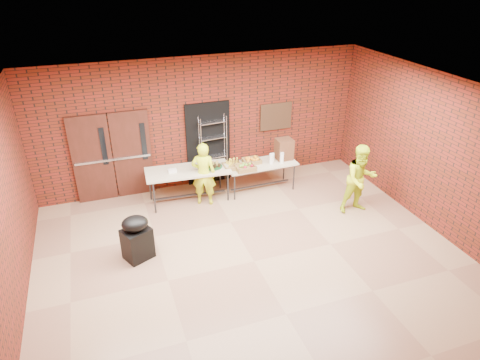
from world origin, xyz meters
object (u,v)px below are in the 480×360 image
table_left (188,172)px  covered_grill (137,238)px  table_right (261,165)px  volunteer_woman (204,174)px  volunteer_man (360,179)px  wire_rack (213,151)px  coffee_dispenser (284,149)px

table_left → covered_grill: (-1.44, -1.83, -0.27)m
table_right → volunteer_woman: volunteer_woman is taller
volunteer_woman → volunteer_man: 3.51m
table_left → volunteer_woman: size_ratio=1.31×
volunteer_man → table_right: bearing=138.2°
table_right → volunteer_woman: size_ratio=1.15×
wire_rack → table_right: (0.99, -0.69, -0.25)m
covered_grill → wire_rack: bearing=22.9°
coffee_dispenser → volunteer_woman: 2.15m
coffee_dispenser → volunteer_woman: bearing=-172.9°
table_left → coffee_dispenser: (2.43, 0.01, 0.24)m
table_right → coffee_dispenser: coffee_dispenser is taller
table_right → covered_grill: (-3.22, -1.77, -0.20)m
covered_grill → volunteer_man: bearing=-23.6°
coffee_dispenser → covered_grill: 4.30m
wire_rack → table_left: bearing=-147.0°
covered_grill → volunteer_man: 4.94m
covered_grill → coffee_dispenser: bearing=0.6°
covered_grill → volunteer_man: (4.92, 0.10, 0.34)m
table_left → volunteer_woman: (0.30, -0.26, 0.03)m
table_right → wire_rack: bearing=144.0°
volunteer_woman → volunteer_man: bearing=178.6°
table_right → coffee_dispenser: 0.72m
wire_rack → coffee_dispenser: wire_rack is taller
table_right → volunteer_man: size_ratio=1.09×
table_left → coffee_dispenser: coffee_dispenser is taller
table_left → table_right: (1.79, -0.06, -0.08)m
coffee_dispenser → volunteer_man: bearing=-58.5°
table_left → table_right: bearing=2.1°
volunteer_woman → coffee_dispenser: bearing=-149.5°
wire_rack → covered_grill: size_ratio=1.97×
covered_grill → volunteer_man: volunteer_man is taller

